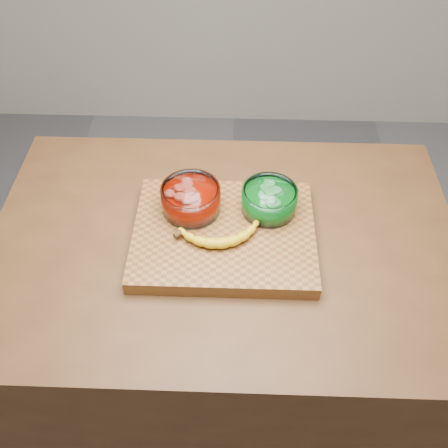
{
  "coord_description": "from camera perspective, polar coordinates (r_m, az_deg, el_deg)",
  "views": [
    {
      "loc": [
        0.03,
        -0.82,
        1.87
      ],
      "look_at": [
        0.0,
        0.0,
        0.96
      ],
      "focal_mm": 40.0,
      "sensor_mm": 36.0,
      "label": 1
    }
  ],
  "objects": [
    {
      "name": "banana",
      "position": [
        1.21,
        -0.57,
        -1.0
      ],
      "size": [
        0.23,
        0.12,
        0.03
      ],
      "primitive_type": null,
      "color": "gold",
      "rests_on": "cutting_board"
    },
    {
      "name": "ground",
      "position": [
        2.04,
        -0.0,
        -18.36
      ],
      "size": [
        3.5,
        3.5,
        0.0
      ],
      "primitive_type": "plane",
      "color": "#5C5C61",
      "rests_on": "ground"
    },
    {
      "name": "bowl_green",
      "position": [
        1.26,
        5.19,
        2.74
      ],
      "size": [
        0.14,
        0.14,
        0.07
      ],
      "color": "white",
      "rests_on": "cutting_board"
    },
    {
      "name": "counter",
      "position": [
        1.64,
        -0.0,
        -12.04
      ],
      "size": [
        1.2,
        0.8,
        0.9
      ],
      "primitive_type": "cube",
      "color": "#4D2E17",
      "rests_on": "ground"
    },
    {
      "name": "cutting_board",
      "position": [
        1.25,
        -0.0,
        -1.23
      ],
      "size": [
        0.45,
        0.35,
        0.04
      ],
      "primitive_type": "cube",
      "color": "brown",
      "rests_on": "counter"
    },
    {
      "name": "bowl_red",
      "position": [
        1.26,
        -3.8,
        2.86
      ],
      "size": [
        0.15,
        0.15,
        0.07
      ],
      "color": "white",
      "rests_on": "cutting_board"
    }
  ]
}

